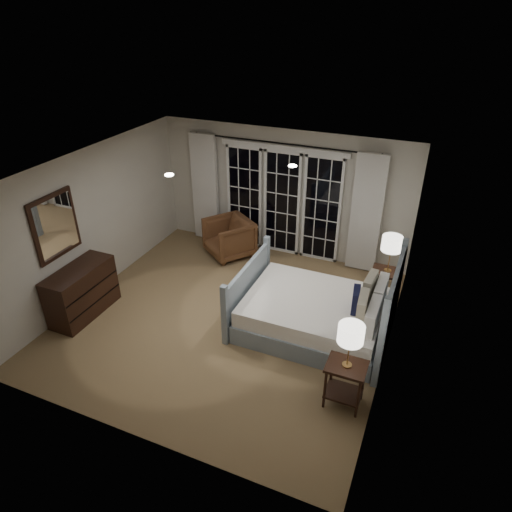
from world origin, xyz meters
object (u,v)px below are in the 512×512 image
at_px(lamp_left, 351,334).
at_px(nightstand_left, 345,379).
at_px(nightstand_right, 386,282).
at_px(lamp_right, 392,244).
at_px(bed, 318,313).
at_px(dresser, 82,291).
at_px(armchair, 229,238).

bearing_deg(lamp_left, nightstand_left, 90.00).
relative_size(nightstand_left, nightstand_right, 1.00).
bearing_deg(lamp_left, lamp_right, 87.53).
xyz_separation_m(bed, nightstand_right, (0.83, 1.15, 0.09)).
bearing_deg(nightstand_left, bed, 119.35).
distance_m(nightstand_right, lamp_right, 0.73).
bearing_deg(dresser, lamp_right, 26.19).
relative_size(nightstand_left, dresser, 0.54).
height_order(nightstand_right, lamp_right, lamp_right).
relative_size(nightstand_right, dresser, 0.54).
height_order(nightstand_left, lamp_left, lamp_left).
bearing_deg(dresser, nightstand_right, 26.19).
height_order(bed, armchair, bed).
bearing_deg(lamp_right, bed, -125.78).
height_order(lamp_right, dresser, lamp_right).
relative_size(lamp_right, dresser, 0.53).
relative_size(bed, lamp_left, 3.74).
bearing_deg(lamp_right, dresser, -153.81).
distance_m(lamp_left, dresser, 4.43).
height_order(nightstand_right, armchair, armchair).
distance_m(nightstand_left, lamp_right, 2.55).
bearing_deg(nightstand_left, armchair, 135.92).
relative_size(nightstand_left, armchair, 0.76).
bearing_deg(nightstand_right, lamp_right, 153.43).
relative_size(bed, armchair, 2.71).
bearing_deg(nightstand_right, dresser, -153.81).
distance_m(nightstand_left, dresser, 4.38).
height_order(nightstand_left, dresser, dresser).
distance_m(lamp_right, armchair, 3.28).
height_order(nightstand_left, armchair, armchair).
height_order(lamp_right, armchair, lamp_right).
bearing_deg(lamp_left, armchair, 135.92).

